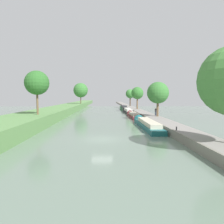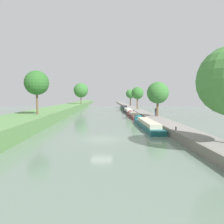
{
  "view_description": "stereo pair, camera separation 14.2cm",
  "coord_description": "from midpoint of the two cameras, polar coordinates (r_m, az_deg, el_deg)",
  "views": [
    {
      "loc": [
        0.35,
        -24.29,
        5.12
      ],
      "look_at": [
        2.17,
        29.13,
        1.0
      ],
      "focal_mm": 33.19,
      "sensor_mm": 36.0,
      "label": 1
    },
    {
      "loc": [
        0.49,
        -24.3,
        5.12
      ],
      "look_at": [
        2.17,
        29.13,
        1.0
      ],
      "focal_mm": 33.19,
      "sensor_mm": 36.0,
      "label": 2
    }
  ],
  "objects": [
    {
      "name": "stone_quay",
      "position": [
        26.1,
        16.91,
        -6.02
      ],
      "size": [
        0.25,
        260.0,
        0.97
      ],
      "color": "gray",
      "rests_on": "ground_plane"
    },
    {
      "name": "narrowboat_teal",
      "position": [
        34.87,
        9.52,
        -3.22
      ],
      "size": [
        2.06,
        16.17,
        1.95
      ],
      "color": "#195B60",
      "rests_on": "ground_plane"
    },
    {
      "name": "ground_plane",
      "position": [
        24.83,
        -2.76,
        -7.5
      ],
      "size": [
        160.0,
        160.0,
        0.0
      ],
      "primitive_type": "plane",
      "color": "slate"
    },
    {
      "name": "right_towpath",
      "position": [
        26.68,
        20.34,
        -5.93
      ],
      "size": [
        3.11,
        260.0,
        0.92
      ],
      "color": "gray",
      "rests_on": "ground_plane"
    },
    {
      "name": "tree_rightbank_midfar",
      "position": [
        67.08,
        7.08,
        5.16
      ],
      "size": [
        3.9,
        3.9,
        7.11
      ],
      "color": "brown",
      "rests_on": "right_towpath"
    },
    {
      "name": "mooring_bollard_far",
      "position": [
        85.64,
        4.06,
        1.74
      ],
      "size": [
        0.16,
        0.16,
        0.45
      ],
      "color": "black",
      "rests_on": "right_towpath"
    },
    {
      "name": "tree_leftbank_upstream",
      "position": [
        37.38,
        -19.94,
        7.53
      ],
      "size": [
        4.08,
        4.08,
        7.41
      ],
      "color": "brown",
      "rests_on": "left_grassy_bank"
    },
    {
      "name": "narrowboat_maroon",
      "position": [
        50.92,
        5.93,
        -0.86
      ],
      "size": [
        1.83,
        13.28,
        1.74
      ],
      "color": "maroon",
      "rests_on": "ground_plane"
    },
    {
      "name": "narrowboat_green",
      "position": [
        79.45,
        3.27,
        1.18
      ],
      "size": [
        1.82,
        13.79,
        2.11
      ],
      "color": "#1E6033",
      "rests_on": "ground_plane"
    },
    {
      "name": "person_walking",
      "position": [
        45.67,
        11.98,
        0.14
      ],
      "size": [
        0.34,
        0.34,
        1.66
      ],
      "color": "#282D42",
      "rests_on": "right_towpath"
    },
    {
      "name": "tree_rightbank_midnear",
      "position": [
        43.94,
        12.58,
        5.17
      ],
      "size": [
        4.48,
        4.48,
        7.13
      ],
      "color": "brown",
      "rests_on": "right_towpath"
    },
    {
      "name": "tree_rightbank_far",
      "position": [
        88.16,
        5.14,
        5.0
      ],
      "size": [
        3.83,
        3.83,
        7.1
      ],
      "color": "#4C3828",
      "rests_on": "right_towpath"
    },
    {
      "name": "narrowboat_black",
      "position": [
        64.67,
        4.4,
        0.34
      ],
      "size": [
        1.98,
        14.75,
        2.0
      ],
      "color": "black",
      "rests_on": "ground_plane"
    },
    {
      "name": "mooring_bollard_near",
      "position": [
        26.75,
        17.35,
        -4.34
      ],
      "size": [
        0.16,
        0.16,
        0.45
      ],
      "color": "black",
      "rests_on": "right_towpath"
    },
    {
      "name": "tree_leftbank_downstream",
      "position": [
        87.74,
        -8.52,
        5.94
      ],
      "size": [
        6.01,
        6.01,
        8.57
      ],
      "color": "brown",
      "rests_on": "left_grassy_bank"
    }
  ]
}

